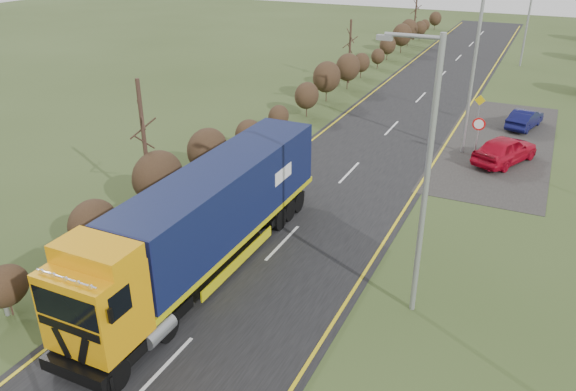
# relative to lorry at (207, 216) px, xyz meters

# --- Properties ---
(ground) EXTENTS (160.00, 160.00, 0.00)m
(ground) POSITION_rel_lorry_xyz_m (1.63, -1.17, -2.20)
(ground) COLOR #303F1B
(ground) RESTS_ON ground
(road) EXTENTS (8.00, 120.00, 0.02)m
(road) POSITION_rel_lorry_xyz_m (1.63, 8.83, -2.19)
(road) COLOR black
(road) RESTS_ON ground
(layby) EXTENTS (6.00, 18.00, 0.02)m
(layby) POSITION_rel_lorry_xyz_m (8.13, 18.83, -2.19)
(layby) COLOR #282624
(layby) RESTS_ON ground
(lane_markings) EXTENTS (7.52, 116.00, 0.01)m
(lane_markings) POSITION_rel_lorry_xyz_m (1.63, 8.53, -2.17)
(lane_markings) COLOR gold
(lane_markings) RESTS_ON road
(hedgerow) EXTENTS (2.24, 102.04, 6.05)m
(hedgerow) POSITION_rel_lorry_xyz_m (-4.37, 6.73, -0.58)
(hedgerow) COLOR black
(hedgerow) RESTS_ON ground
(lorry) EXTENTS (2.71, 13.91, 3.88)m
(lorry) POSITION_rel_lorry_xyz_m (0.00, 0.00, 0.00)
(lorry) COLOR black
(lorry) RESTS_ON ground
(car_red_hatchback) EXTENTS (3.43, 4.76, 1.50)m
(car_red_hatchback) POSITION_rel_lorry_xyz_m (8.71, 15.74, -1.45)
(car_red_hatchback) COLOR #AB081D
(car_red_hatchback) RESTS_ON ground
(car_blue_sedan) EXTENTS (2.12, 3.85, 1.20)m
(car_blue_sedan) POSITION_rel_lorry_xyz_m (9.22, 22.53, -1.60)
(car_blue_sedan) COLOR #0A0B38
(car_blue_sedan) RESTS_ON ground
(streetlight_near) EXTENTS (1.92, 0.18, 9.01)m
(streetlight_near) POSITION_rel_lorry_xyz_m (7.31, 0.77, 2.76)
(streetlight_near) COLOR gray
(streetlight_near) RESTS_ON ground
(streetlight_mid) EXTENTS (1.91, 0.18, 8.97)m
(streetlight_mid) POSITION_rel_lorry_xyz_m (6.30, 16.44, 2.74)
(streetlight_mid) COLOR gray
(streetlight_mid) RESTS_ON ground
(streetlight_far) EXTENTS (1.78, 0.18, 8.33)m
(streetlight_far) POSITION_rel_lorry_xyz_m (7.33, 41.55, 2.37)
(streetlight_far) COLOR gray
(streetlight_far) RESTS_ON ground
(speed_sign) EXTENTS (0.68, 0.10, 2.48)m
(speed_sign) POSITION_rel_lorry_xyz_m (7.23, 15.26, -0.45)
(speed_sign) COLOR gray
(speed_sign) RESTS_ON ground
(warning_board) EXTENTS (0.69, 0.11, 1.82)m
(warning_board) POSITION_rel_lorry_xyz_m (6.35, 22.54, -1.10)
(warning_board) COLOR gray
(warning_board) RESTS_ON ground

